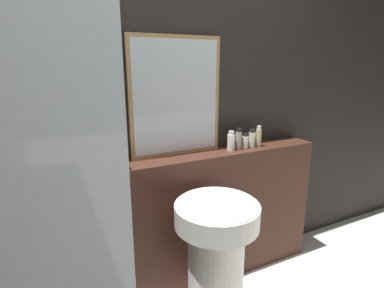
{
  "coord_description": "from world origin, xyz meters",
  "views": [
    {
      "loc": [
        -0.75,
        -0.49,
        1.59
      ],
      "look_at": [
        0.05,
        1.13,
        1.11
      ],
      "focal_mm": 28.0,
      "sensor_mm": 36.0,
      "label": 1
    }
  ],
  "objects_px": {
    "body_wash_bottle": "(252,139)",
    "hand_soap_bottle": "(258,137)",
    "mirror": "(176,97)",
    "shampoo_bottle": "(231,141)",
    "lotion_bottle": "(245,141)",
    "conditioner_bottle": "(239,140)",
    "pedestal_sink": "(216,259)",
    "towel_stack": "(107,161)"
  },
  "relations": [
    {
      "from": "body_wash_bottle",
      "to": "hand_soap_bottle",
      "type": "bearing_deg",
      "value": -0.0
    },
    {
      "from": "mirror",
      "to": "body_wash_bottle",
      "type": "bearing_deg",
      "value": -8.47
    },
    {
      "from": "mirror",
      "to": "shampoo_bottle",
      "type": "bearing_deg",
      "value": -12.4
    },
    {
      "from": "shampoo_bottle",
      "to": "lotion_bottle",
      "type": "distance_m",
      "value": 0.12
    },
    {
      "from": "shampoo_bottle",
      "to": "hand_soap_bottle",
      "type": "bearing_deg",
      "value": 0.0
    },
    {
      "from": "conditioner_bottle",
      "to": "lotion_bottle",
      "type": "distance_m",
      "value": 0.06
    },
    {
      "from": "conditioner_bottle",
      "to": "body_wash_bottle",
      "type": "bearing_deg",
      "value": 0.0
    },
    {
      "from": "conditioner_bottle",
      "to": "lotion_bottle",
      "type": "relative_size",
      "value": 1.42
    },
    {
      "from": "pedestal_sink",
      "to": "conditioner_bottle",
      "type": "distance_m",
      "value": 0.83
    },
    {
      "from": "shampoo_bottle",
      "to": "body_wash_bottle",
      "type": "bearing_deg",
      "value": 0.0
    },
    {
      "from": "towel_stack",
      "to": "pedestal_sink",
      "type": "bearing_deg",
      "value": -39.58
    },
    {
      "from": "conditioner_bottle",
      "to": "hand_soap_bottle",
      "type": "distance_m",
      "value": 0.18
    },
    {
      "from": "conditioner_bottle",
      "to": "shampoo_bottle",
      "type": "bearing_deg",
      "value": 180.0
    },
    {
      "from": "pedestal_sink",
      "to": "shampoo_bottle",
      "type": "xyz_separation_m",
      "value": [
        0.36,
        0.42,
        0.57
      ]
    },
    {
      "from": "body_wash_bottle",
      "to": "hand_soap_bottle",
      "type": "xyz_separation_m",
      "value": [
        0.06,
        -0.0,
        0.01
      ]
    },
    {
      "from": "body_wash_bottle",
      "to": "hand_soap_bottle",
      "type": "relative_size",
      "value": 0.87
    },
    {
      "from": "pedestal_sink",
      "to": "lotion_bottle",
      "type": "xyz_separation_m",
      "value": [
        0.49,
        0.42,
        0.56
      ]
    },
    {
      "from": "pedestal_sink",
      "to": "body_wash_bottle",
      "type": "height_order",
      "value": "body_wash_bottle"
    },
    {
      "from": "shampoo_bottle",
      "to": "conditioner_bottle",
      "type": "distance_m",
      "value": 0.06
    },
    {
      "from": "mirror",
      "to": "hand_soap_bottle",
      "type": "distance_m",
      "value": 0.71
    },
    {
      "from": "pedestal_sink",
      "to": "towel_stack",
      "type": "distance_m",
      "value": 0.86
    },
    {
      "from": "conditioner_bottle",
      "to": "mirror",
      "type": "bearing_deg",
      "value": 169.3
    },
    {
      "from": "shampoo_bottle",
      "to": "hand_soap_bottle",
      "type": "height_order",
      "value": "hand_soap_bottle"
    },
    {
      "from": "shampoo_bottle",
      "to": "towel_stack",
      "type": "bearing_deg",
      "value": 180.0
    },
    {
      "from": "towel_stack",
      "to": "hand_soap_bottle",
      "type": "relative_size",
      "value": 1.27
    },
    {
      "from": "towel_stack",
      "to": "shampoo_bottle",
      "type": "height_order",
      "value": "shampoo_bottle"
    },
    {
      "from": "mirror",
      "to": "conditioner_bottle",
      "type": "xyz_separation_m",
      "value": [
        0.45,
        -0.08,
        -0.32
      ]
    },
    {
      "from": "conditioner_bottle",
      "to": "lotion_bottle",
      "type": "xyz_separation_m",
      "value": [
        0.06,
        0.0,
        -0.02
      ]
    },
    {
      "from": "conditioner_bottle",
      "to": "hand_soap_bottle",
      "type": "relative_size",
      "value": 0.99
    },
    {
      "from": "lotion_bottle",
      "to": "hand_soap_bottle",
      "type": "distance_m",
      "value": 0.12
    },
    {
      "from": "mirror",
      "to": "towel_stack",
      "type": "xyz_separation_m",
      "value": [
        -0.49,
        -0.08,
        -0.34
      ]
    },
    {
      "from": "towel_stack",
      "to": "shampoo_bottle",
      "type": "distance_m",
      "value": 0.87
    },
    {
      "from": "hand_soap_bottle",
      "to": "lotion_bottle",
      "type": "bearing_deg",
      "value": 180.0
    },
    {
      "from": "towel_stack",
      "to": "body_wash_bottle",
      "type": "relative_size",
      "value": 1.46
    },
    {
      "from": "towel_stack",
      "to": "hand_soap_bottle",
      "type": "height_order",
      "value": "hand_soap_bottle"
    },
    {
      "from": "conditioner_bottle",
      "to": "hand_soap_bottle",
      "type": "height_order",
      "value": "hand_soap_bottle"
    },
    {
      "from": "body_wash_bottle",
      "to": "mirror",
      "type": "bearing_deg",
      "value": 171.53
    },
    {
      "from": "lotion_bottle",
      "to": "hand_soap_bottle",
      "type": "height_order",
      "value": "hand_soap_bottle"
    },
    {
      "from": "lotion_bottle",
      "to": "body_wash_bottle",
      "type": "bearing_deg",
      "value": 0.0
    },
    {
      "from": "pedestal_sink",
      "to": "hand_soap_bottle",
      "type": "bearing_deg",
      "value": 34.85
    },
    {
      "from": "lotion_bottle",
      "to": "body_wash_bottle",
      "type": "xyz_separation_m",
      "value": [
        0.06,
        0.0,
        0.01
      ]
    },
    {
      "from": "pedestal_sink",
      "to": "body_wash_bottle",
      "type": "distance_m",
      "value": 0.9
    }
  ]
}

